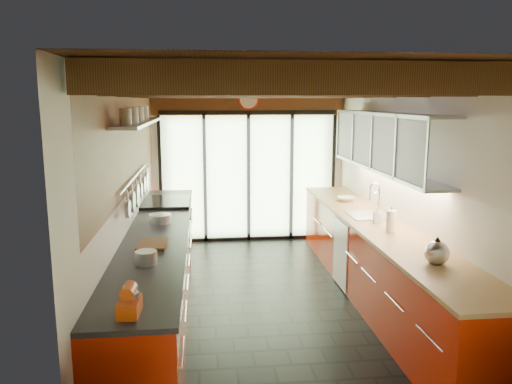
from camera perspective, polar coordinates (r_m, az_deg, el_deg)
ground at (r=6.01m, az=1.64°, el=-12.49°), size 5.50×5.50×0.00m
room_shell at (r=5.58m, az=1.73°, el=3.37°), size 5.50×5.50×5.50m
ceiling_beams at (r=5.91m, az=1.26°, el=11.62°), size 3.14×5.06×4.90m
glass_door at (r=8.24m, az=-0.86°, el=5.70°), size 2.95×0.10×2.90m
left_counter at (r=5.81m, az=-11.02°, el=-8.61°), size 0.68×5.00×0.92m
range_stove at (r=7.20m, az=-10.09°, el=-4.79°), size 0.66×0.90×0.97m
right_counter at (r=6.14m, az=13.63°, el=-7.68°), size 0.68×5.00×0.92m
sink_assembly at (r=6.38m, az=12.73°, el=-2.31°), size 0.45×0.52×0.43m
upper_cabinets_right at (r=6.20m, az=14.61°, el=5.58°), size 0.34×3.00×3.00m
left_wall_fixtures at (r=5.80m, az=-13.21°, el=4.85°), size 0.28×2.60×0.96m
stand_mixer at (r=3.54m, az=-14.25°, el=-12.05°), size 0.15×0.25×0.22m
pot_large at (r=4.51m, az=-12.44°, el=-7.35°), size 0.25×0.25×0.12m
pot_small at (r=5.98m, az=-10.90°, el=-3.00°), size 0.30×0.30×0.10m
cutting_board at (r=5.05m, az=-11.75°, el=-5.91°), size 0.29×0.40×0.03m
kettle at (r=4.69m, az=19.96°, el=-6.39°), size 0.22×0.27×0.26m
paper_towel at (r=5.63m, az=15.19°, el=-3.27°), size 0.12×0.12×0.29m
soap_bottle at (r=6.03m, az=13.71°, el=-2.56°), size 0.10×0.10×0.19m
bowl at (r=7.24m, az=10.23°, el=-0.79°), size 0.27×0.27×0.06m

